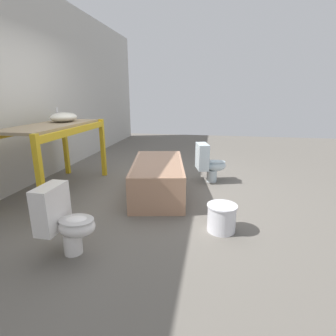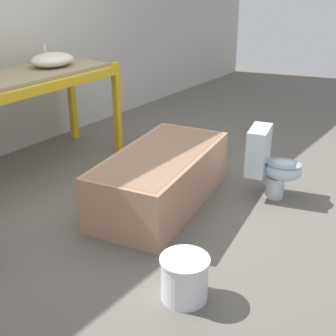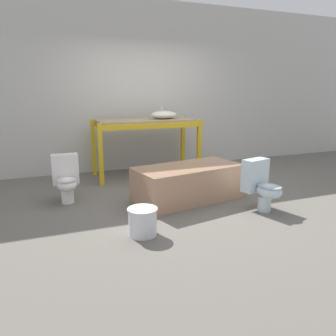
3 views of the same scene
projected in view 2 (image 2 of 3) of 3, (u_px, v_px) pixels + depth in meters
name	position (u px, v px, depth m)	size (l,w,h in m)	color
ground_plane	(131.00, 193.00, 4.49)	(12.00, 12.00, 0.00)	#666059
shelving_rack	(28.00, 89.00, 4.68)	(1.86, 0.81, 1.03)	gold
sink_basin	(52.00, 60.00, 4.85)	(0.48, 0.38, 0.23)	silver
bathtub_main	(161.00, 175.00, 4.19)	(1.63, 0.99, 0.50)	tan
toilet_near	(270.00, 162.00, 4.30)	(0.43, 0.56, 0.66)	silver
bucket_white	(185.00, 277.00, 3.03)	(0.33, 0.33, 0.30)	silver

